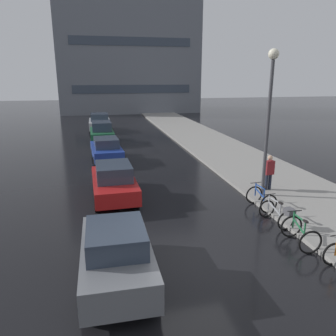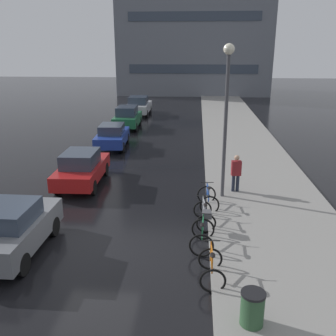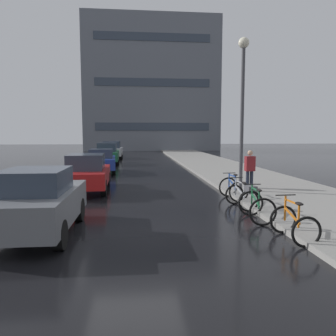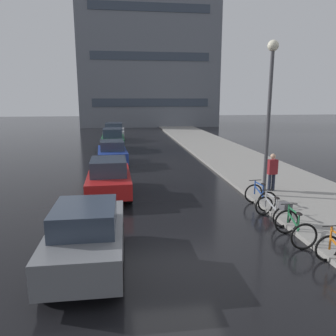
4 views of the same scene
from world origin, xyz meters
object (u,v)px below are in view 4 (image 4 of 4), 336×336
object	(u,v)px
car_grey	(87,236)
car_green	(113,139)
pedestrian	(272,171)
bicycle_farthest	(260,196)
car_red	(109,177)
car_silver	(114,132)
bicycle_third	(276,209)
streetlamp	(270,96)
car_blue	(112,152)
bicycle_second	(295,228)

from	to	relation	value
car_grey	car_green	distance (m)	18.64
car_grey	pedestrian	distance (m)	8.91
bicycle_farthest	car_red	bearing A→B (deg)	157.77
bicycle_farthest	car_red	size ratio (longest dim) A/B	0.29
bicycle_farthest	car_grey	bearing A→B (deg)	-147.88
bicycle_farthest	car_green	bearing A→B (deg)	111.42
pedestrian	bicycle_farthest	bearing A→B (deg)	-126.22
car_red	car_silver	xyz separation A→B (m)	(-0.27, 18.71, 0.05)
bicycle_third	streetlamp	xyz separation A→B (m)	(0.76, 2.62, 3.61)
bicycle_farthest	streetlamp	world-z (taller)	streetlamp
bicycle_third	car_silver	world-z (taller)	car_silver
bicycle_farthest	car_blue	size ratio (longest dim) A/B	0.29
car_silver	pedestrian	size ratio (longest dim) A/B	2.53
car_grey	car_red	world-z (taller)	car_grey
car_green	streetlamp	size ratio (longest dim) A/B	0.65
car_blue	bicycle_third	bearing A→B (deg)	-62.08
bicycle_farthest	car_blue	bearing A→B (deg)	122.61
car_blue	car_silver	bearing A→B (deg)	90.91
bicycle_farthest	car_grey	xyz separation A→B (m)	(-5.93, -3.72, 0.39)
car_red	pedestrian	bearing A→B (deg)	-5.62
bicycle_farthest	car_blue	world-z (taller)	car_blue
bicycle_third	car_green	size ratio (longest dim) A/B	0.37
bicycle_third	car_red	bearing A→B (deg)	144.73
car_green	streetlamp	world-z (taller)	streetlamp
bicycle_second	car_green	xyz separation A→B (m)	(-5.60, 17.91, 0.44)
car_blue	pedestrian	size ratio (longest dim) A/B	2.30
bicycle_second	bicycle_third	world-z (taller)	bicycle_second
car_red	bicycle_third	bearing A→B (deg)	-35.27
bicycle_third	car_blue	distance (m)	11.91
car_grey	car_silver	xyz separation A→B (m)	(0.02, 24.73, 0.04)
car_green	bicycle_second	bearing A→B (deg)	-72.63
car_blue	car_grey	bearing A→B (deg)	-90.94
car_silver	pedestrian	xyz separation A→B (m)	(7.11, -19.38, 0.14)
car_red	car_green	xyz separation A→B (m)	(-0.21, 12.61, 0.07)
bicycle_second	car_grey	xyz separation A→B (m)	(-5.68, -0.72, 0.39)
car_silver	streetlamp	size ratio (longest dim) A/B	0.72
bicycle_farthest	car_green	size ratio (longest dim) A/B	0.29
bicycle_second	streetlamp	size ratio (longest dim) A/B	0.19
bicycle_farthest	streetlamp	bearing A→B (deg)	59.47
car_red	car_blue	size ratio (longest dim) A/B	1.02
bicycle_third	pedestrian	world-z (taller)	pedestrian
bicycle_farthest	streetlamp	size ratio (longest dim) A/B	0.19
car_blue	car_green	world-z (taller)	car_green
car_blue	car_green	distance (m)	5.98
bicycle_third	bicycle_second	bearing A→B (deg)	-94.18
car_green	car_silver	xyz separation A→B (m)	(-0.06, 6.10, -0.01)
bicycle_third	car_blue	bearing A→B (deg)	117.92
car_blue	car_silver	xyz separation A→B (m)	(-0.19, 12.07, 0.08)
bicycle_second	car_silver	world-z (taller)	car_silver
car_red	pedestrian	xyz separation A→B (m)	(6.84, -0.67, 0.20)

